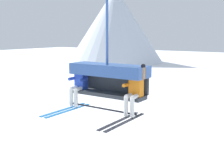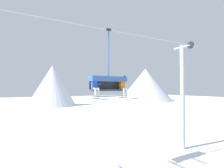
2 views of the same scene
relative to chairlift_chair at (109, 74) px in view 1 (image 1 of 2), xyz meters
name	(u,v)px [view 1 (image 1 of 2)]	position (x,y,z in m)	size (l,w,h in m)	color
mountain_peak_west	(115,25)	(-32.93, 49.88, 3.15)	(22.55, 22.55, 17.08)	silver
chairlift_chair	(109,74)	(0.00, 0.00, 0.00)	(2.23, 0.74, 3.95)	#33383D
skier_blue	(78,84)	(-0.91, -0.22, -0.33)	(0.46, 1.70, 1.23)	#2847B7
skier_orange	(134,90)	(0.91, -0.21, -0.31)	(0.48, 1.70, 1.34)	orange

